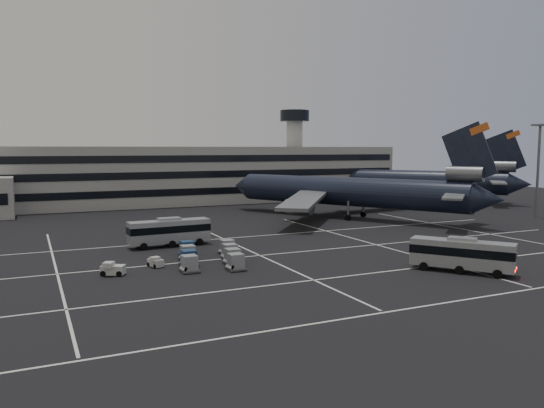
{
  "coord_description": "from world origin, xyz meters",
  "views": [
    {
      "loc": [
        -32.52,
        -56.93,
        13.59
      ],
      "look_at": [
        1.84,
        17.23,
        5.0
      ],
      "focal_mm": 35.0,
      "sensor_mm": 36.0,
      "label": 1
    }
  ],
  "objects": [
    {
      "name": "trijet_main",
      "position": [
        24.39,
        30.03,
        5.25
      ],
      "size": [
        42.13,
        52.76,
        18.08
      ],
      "rotation": [
        0.0,
        0.0,
        0.51
      ],
      "color": "black",
      "rests_on": "ground"
    },
    {
      "name": "lightpole_right",
      "position": [
        58.0,
        15.0,
        11.82
      ],
      "size": [
        2.4,
        2.4,
        18.28
      ],
      "color": "slate",
      "rests_on": "ground"
    },
    {
      "name": "lane_markings",
      "position": [
        0.95,
        0.72,
        0.01
      ],
      "size": [
        90.0,
        55.62,
        0.01
      ],
      "color": "silver",
      "rests_on": "ground"
    },
    {
      "name": "tug_a",
      "position": [
        -19.48,
        3.02,
        0.56
      ],
      "size": [
        1.74,
        2.23,
        1.26
      ],
      "rotation": [
        0.0,
        0.0,
        0.32
      ],
      "color": "#B7B7B2",
      "rests_on": "ground"
    },
    {
      "name": "ground",
      "position": [
        0.0,
        0.0,
        0.0
      ],
      "size": [
        260.0,
        260.0,
        0.0
      ],
      "primitive_type": "plane",
      "color": "black",
      "rests_on": "ground"
    },
    {
      "name": "bus_near",
      "position": [
        10.55,
        -13.69,
        2.12
      ],
      "size": [
        8.53,
        10.34,
        3.87
      ],
      "rotation": [
        0.0,
        0.0,
        0.63
      ],
      "color": "gray",
      "rests_on": "ground"
    },
    {
      "name": "terminal",
      "position": [
        -2.95,
        71.14,
        6.93
      ],
      "size": [
        125.0,
        26.0,
        24.0
      ],
      "color": "gray",
      "rests_on": "ground"
    },
    {
      "name": "hills",
      "position": [
        17.99,
        170.0,
        -12.07
      ],
      "size": [
        352.0,
        180.0,
        44.0
      ],
      "color": "#38332B",
      "rests_on": "ground"
    },
    {
      "name": "uld_cluster",
      "position": [
        -13.09,
        2.69,
        0.92
      ],
      "size": [
        9.63,
        12.81,
        1.89
      ],
      "rotation": [
        0.0,
        0.0,
        -0.25
      ],
      "color": "#2D2D30",
      "rests_on": "ground"
    },
    {
      "name": "trijet_far",
      "position": [
        57.55,
        51.9,
        5.43
      ],
      "size": [
        40.09,
        49.03,
        18.08
      ],
      "rotation": [
        0.0,
        0.0,
        0.65
      ],
      "color": "black",
      "rests_on": "ground"
    },
    {
      "name": "tug_b",
      "position": [
        -24.48,
        0.9,
        0.68
      ],
      "size": [
        2.77,
        2.4,
        1.53
      ],
      "rotation": [
        0.0,
        0.0,
        1.07
      ],
      "color": "#B7B7B2",
      "rests_on": "ground"
    },
    {
      "name": "bus_far",
      "position": [
        -14.85,
        15.28,
        2.19
      ],
      "size": [
        11.49,
        3.39,
        4.01
      ],
      "rotation": [
        0.0,
        0.0,
        1.63
      ],
      "color": "gray",
      "rests_on": "ground"
    }
  ]
}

